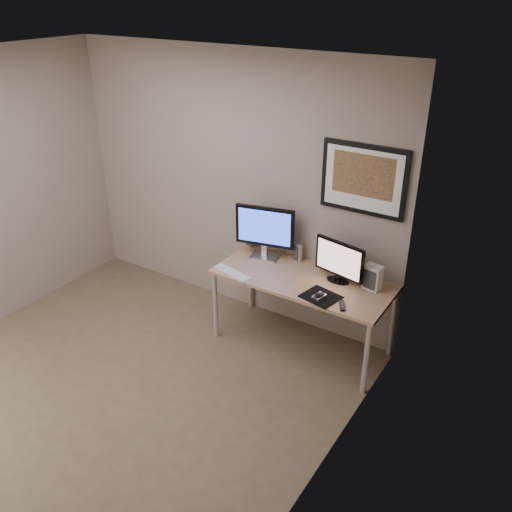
{
  "coord_description": "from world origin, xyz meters",
  "views": [
    {
      "loc": [
        2.89,
        -2.42,
        3.12
      ],
      "look_at": [
        0.66,
        1.1,
        0.97
      ],
      "focal_mm": 38.0,
      "sensor_mm": 36.0,
      "label": 1
    }
  ],
  "objects_px": {
    "keyboard": "(232,273)",
    "speaker_right": "(299,252)",
    "fan_unit": "(373,277)",
    "speaker_left": "(251,237)",
    "desk": "(303,284)",
    "framed_art": "(363,179)",
    "monitor_tv": "(339,261)",
    "monitor_large": "(265,230)"
  },
  "relations": [
    {
      "from": "desk",
      "to": "keyboard",
      "type": "relative_size",
      "value": 3.91
    },
    {
      "from": "monitor_tv",
      "to": "speaker_left",
      "type": "height_order",
      "value": "monitor_tv"
    },
    {
      "from": "desk",
      "to": "monitor_large",
      "type": "relative_size",
      "value": 2.85
    },
    {
      "from": "monitor_tv",
      "to": "fan_unit",
      "type": "relative_size",
      "value": 2.19
    },
    {
      "from": "keyboard",
      "to": "fan_unit",
      "type": "xyz_separation_m",
      "value": [
        1.17,
        0.42,
        0.1
      ]
    },
    {
      "from": "monitor_large",
      "to": "speaker_right",
      "type": "bearing_deg",
      "value": 8.44
    },
    {
      "from": "monitor_large",
      "to": "speaker_left",
      "type": "xyz_separation_m",
      "value": [
        -0.25,
        0.15,
        -0.19
      ]
    },
    {
      "from": "framed_art",
      "to": "monitor_tv",
      "type": "xyz_separation_m",
      "value": [
        -0.06,
        -0.22,
        -0.69
      ]
    },
    {
      "from": "desk",
      "to": "speaker_right",
      "type": "distance_m",
      "value": 0.37
    },
    {
      "from": "desk",
      "to": "framed_art",
      "type": "relative_size",
      "value": 2.13
    },
    {
      "from": "speaker_left",
      "to": "fan_unit",
      "type": "bearing_deg",
      "value": -8.68
    },
    {
      "from": "monitor_tv",
      "to": "speaker_right",
      "type": "relative_size",
      "value": 2.65
    },
    {
      "from": "framed_art",
      "to": "speaker_left",
      "type": "distance_m",
      "value": 1.36
    },
    {
      "from": "speaker_right",
      "to": "monitor_large",
      "type": "bearing_deg",
      "value": -136.97
    },
    {
      "from": "speaker_left",
      "to": "fan_unit",
      "type": "distance_m",
      "value": 1.35
    },
    {
      "from": "monitor_large",
      "to": "speaker_right",
      "type": "distance_m",
      "value": 0.38
    },
    {
      "from": "fan_unit",
      "to": "speaker_left",
      "type": "bearing_deg",
      "value": -178.6
    },
    {
      "from": "monitor_large",
      "to": "monitor_tv",
      "type": "xyz_separation_m",
      "value": [
        0.79,
        -0.05,
        -0.08
      ]
    },
    {
      "from": "fan_unit",
      "to": "desk",
      "type": "bearing_deg",
      "value": -157.69
    },
    {
      "from": "desk",
      "to": "monitor_tv",
      "type": "bearing_deg",
      "value": 20.58
    },
    {
      "from": "framed_art",
      "to": "monitor_large",
      "type": "bearing_deg",
      "value": -168.26
    },
    {
      "from": "speaker_left",
      "to": "keyboard",
      "type": "height_order",
      "value": "speaker_left"
    },
    {
      "from": "monitor_tv",
      "to": "fan_unit",
      "type": "height_order",
      "value": "monitor_tv"
    },
    {
      "from": "desk",
      "to": "fan_unit",
      "type": "relative_size",
      "value": 7.21
    },
    {
      "from": "desk",
      "to": "keyboard",
      "type": "height_order",
      "value": "keyboard"
    },
    {
      "from": "speaker_left",
      "to": "desk",
      "type": "bearing_deg",
      "value": -24.07
    },
    {
      "from": "keyboard",
      "to": "speaker_right",
      "type": "bearing_deg",
      "value": 67.79
    },
    {
      "from": "desk",
      "to": "monitor_tv",
      "type": "height_order",
      "value": "monitor_tv"
    },
    {
      "from": "monitor_tv",
      "to": "fan_unit",
      "type": "distance_m",
      "value": 0.32
    },
    {
      "from": "framed_art",
      "to": "keyboard",
      "type": "height_order",
      "value": "framed_art"
    },
    {
      "from": "desk",
      "to": "speaker_left",
      "type": "xyz_separation_m",
      "value": [
        -0.75,
        0.3,
        0.16
      ]
    },
    {
      "from": "speaker_left",
      "to": "fan_unit",
      "type": "height_order",
      "value": "fan_unit"
    },
    {
      "from": "monitor_tv",
      "to": "fan_unit",
      "type": "xyz_separation_m",
      "value": [
        0.3,
        0.04,
        -0.09
      ]
    },
    {
      "from": "monitor_large",
      "to": "keyboard",
      "type": "height_order",
      "value": "monitor_large"
    },
    {
      "from": "framed_art",
      "to": "speaker_left",
      "type": "bearing_deg",
      "value": -178.52
    },
    {
      "from": "monitor_large",
      "to": "fan_unit",
      "type": "relative_size",
      "value": 2.53
    },
    {
      "from": "fan_unit",
      "to": "framed_art",
      "type": "bearing_deg",
      "value": 150.22
    },
    {
      "from": "speaker_right",
      "to": "desk",
      "type": "bearing_deg",
      "value": -32.35
    },
    {
      "from": "framed_art",
      "to": "keyboard",
      "type": "bearing_deg",
      "value": -147.27
    },
    {
      "from": "framed_art",
      "to": "fan_unit",
      "type": "relative_size",
      "value": 3.38
    },
    {
      "from": "monitor_tv",
      "to": "speaker_right",
      "type": "height_order",
      "value": "monitor_tv"
    },
    {
      "from": "speaker_left",
      "to": "fan_unit",
      "type": "xyz_separation_m",
      "value": [
        1.34,
        -0.15,
        0.02
      ]
    }
  ]
}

